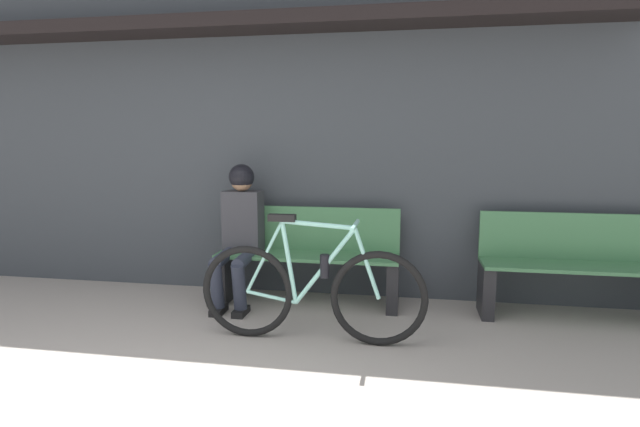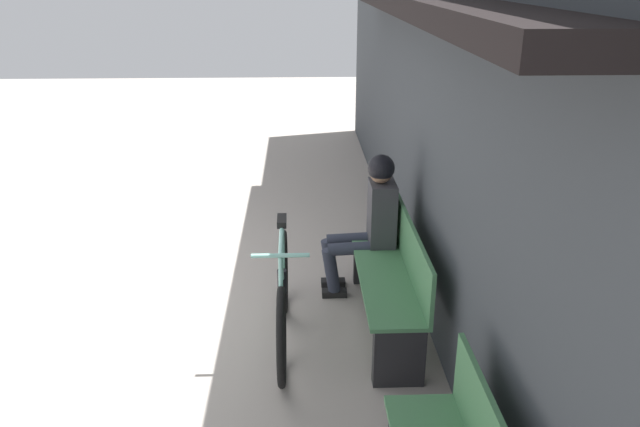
{
  "view_description": "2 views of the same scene",
  "coord_description": "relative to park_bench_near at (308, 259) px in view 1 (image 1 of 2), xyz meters",
  "views": [
    {
      "loc": [
        1.46,
        -1.71,
        1.48
      ],
      "look_at": [
        0.76,
        2.22,
        0.89
      ],
      "focal_mm": 28.0,
      "sensor_mm": 36.0,
      "label": 1
    },
    {
      "loc": [
        4.96,
        1.89,
        2.7
      ],
      "look_at": [
        0.46,
        2.06,
        0.94
      ],
      "focal_mm": 35.0,
      "sensor_mm": 36.0,
      "label": 2
    }
  ],
  "objects": [
    {
      "name": "storefront_wall",
      "position": [
        -0.59,
        0.34,
        1.25
      ],
      "size": [
        12.0,
        0.56,
        3.2
      ],
      "color": "#3D4247",
      "rests_on": "ground_plane"
    },
    {
      "name": "park_bench_near",
      "position": [
        0.0,
        0.0,
        0.0
      ],
      "size": [
        1.63,
        0.42,
        0.87
      ],
      "color": "#477F51",
      "rests_on": "ground_plane"
    },
    {
      "name": "bicycle",
      "position": [
        0.2,
        -0.86,
        -0.03
      ],
      "size": [
        1.69,
        0.4,
        0.95
      ],
      "color": "black",
      "rests_on": "ground_plane"
    },
    {
      "name": "person_seated",
      "position": [
        -0.6,
        -0.11,
        0.32
      ],
      "size": [
        0.34,
        0.63,
        1.27
      ],
      "color": "#2D3342",
      "rests_on": "ground_plane"
    },
    {
      "name": "park_bench_far",
      "position": [
        2.3,
        -0.0,
        -0.0
      ],
      "size": [
        1.6,
        0.42,
        0.87
      ],
      "color": "#477F51",
      "rests_on": "ground_plane"
    }
  ]
}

